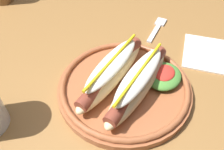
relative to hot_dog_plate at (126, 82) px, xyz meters
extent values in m
cube|color=olive|center=(-0.01, 0.20, -0.04)|extent=(1.10, 1.08, 0.04)
cylinder|color=olive|center=(0.45, 0.65, -0.41)|extent=(0.06, 0.06, 0.70)
cylinder|color=#9E5633|center=(0.00, 0.00, -0.02)|extent=(0.27, 0.27, 0.02)
torus|color=#9E5633|center=(0.00, 0.00, -0.01)|extent=(0.26, 0.26, 0.01)
ellipsoid|color=beige|center=(0.00, -0.03, 0.01)|extent=(0.23, 0.05, 0.04)
cylinder|color=brown|center=(0.00, -0.03, 0.02)|extent=(0.22, 0.03, 0.03)
ellipsoid|color=silver|center=(0.00, -0.03, 0.04)|extent=(0.18, 0.04, 0.02)
cylinder|color=yellow|center=(0.00, -0.03, 0.05)|extent=(0.19, 0.01, 0.01)
ellipsoid|color=beige|center=(0.00, 0.03, 0.01)|extent=(0.23, 0.05, 0.04)
cylinder|color=brown|center=(0.00, 0.03, 0.02)|extent=(0.22, 0.03, 0.03)
ellipsoid|color=silver|center=(0.00, 0.03, 0.04)|extent=(0.18, 0.04, 0.02)
cylinder|color=yellow|center=(0.00, 0.03, 0.05)|extent=(0.19, 0.01, 0.01)
ellipsoid|color=#4C8C38|center=(0.05, -0.06, 0.00)|extent=(0.08, 0.07, 0.02)
ellipsoid|color=red|center=(0.05, -0.06, 0.01)|extent=(0.05, 0.04, 0.01)
cube|color=silver|center=(0.21, 0.03, -0.02)|extent=(0.09, 0.02, 0.00)
cube|color=silver|center=(0.27, 0.04, -0.02)|extent=(0.04, 0.03, 0.00)
cube|color=white|center=(0.21, -0.12, -0.02)|extent=(0.16, 0.15, 0.00)
camera|label=1|loc=(-0.28, -0.14, 0.35)|focal=37.12mm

